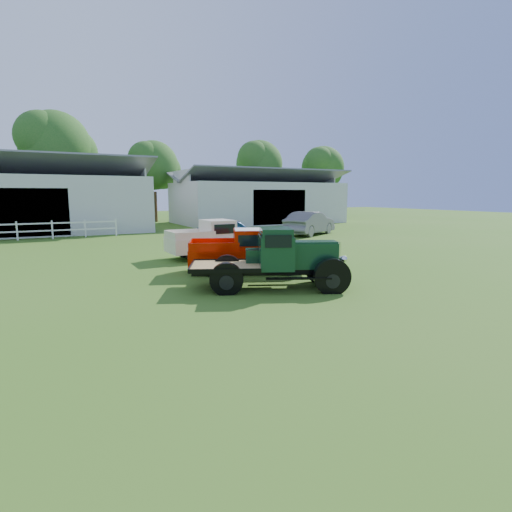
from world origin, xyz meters
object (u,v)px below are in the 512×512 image
misc_car_grey (310,223)px  red_pickup (248,251)px  white_pickup (216,239)px  vintage_flatbed (273,258)px  misc_car_blue (230,231)px

misc_car_grey → red_pickup: bearing=106.8°
white_pickup → vintage_flatbed: bearing=-98.2°
red_pickup → misc_car_blue: red_pickup is taller
red_pickup → misc_car_grey: (10.20, 10.36, 0.01)m
red_pickup → misc_car_blue: size_ratio=1.07×
vintage_flatbed → red_pickup: size_ratio=1.05×
vintage_flatbed → red_pickup: (0.48, 2.62, -0.12)m
misc_car_blue → misc_car_grey: (7.00, 1.65, 0.11)m
white_pickup → misc_car_blue: white_pickup is taller
vintage_flatbed → misc_car_grey: size_ratio=0.94×
vintage_flatbed → white_pickup: (0.80, 6.59, -0.09)m
vintage_flatbed → misc_car_blue: vintage_flatbed is taller
misc_car_grey → misc_car_blue: bearing=74.6°
red_pickup → misc_car_blue: (3.19, 8.71, -0.10)m
red_pickup → misc_car_blue: 9.28m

